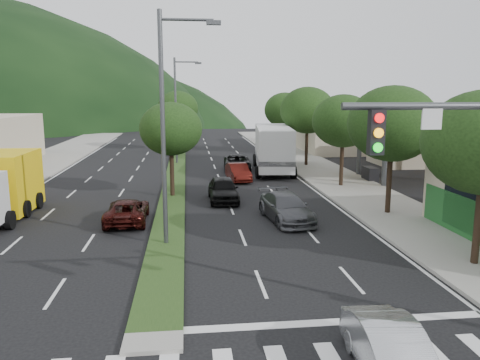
{
  "coord_description": "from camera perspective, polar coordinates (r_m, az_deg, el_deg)",
  "views": [
    {
      "loc": [
        1.01,
        -12.14,
        6.56
      ],
      "look_at": [
        4.0,
        14.16,
        1.74
      ],
      "focal_mm": 35.0,
      "sensor_mm": 36.0,
      "label": 1
    }
  ],
  "objects": [
    {
      "name": "tree_med_near",
      "position": [
        30.23,
        -8.43,
        6.17
      ],
      "size": [
        4.0,
        4.0,
        6.02
      ],
      "color": "black",
      "rests_on": "median"
    },
    {
      "name": "gas_canopy",
      "position": [
        38.63,
        21.44,
        6.78
      ],
      "size": [
        12.2,
        8.2,
        5.25
      ],
      "color": "silver",
      "rests_on": "ground"
    },
    {
      "name": "tree_r_e",
      "position": [
        53.31,
        5.48,
        8.48
      ],
      "size": [
        4.6,
        4.6,
        6.71
      ],
      "color": "black",
      "rests_on": "sidewalk_right"
    },
    {
      "name": "motorhome",
      "position": [
        40.75,
        4.05,
        3.95
      ],
      "size": [
        4.18,
        10.34,
        3.86
      ],
      "rotation": [
        0.0,
        0.0,
        -0.12
      ],
      "color": "silver",
      "rests_on": "ground"
    },
    {
      "name": "ground",
      "position": [
        13.83,
        -10.41,
        -18.17
      ],
      "size": [
        160.0,
        160.0,
        0.0
      ],
      "primitive_type": "plane",
      "color": "black",
      "rests_on": "ground"
    },
    {
      "name": "median",
      "position": [
        40.67,
        -7.82,
        1.03
      ],
      "size": [
        1.6,
        56.0,
        0.12
      ],
      "primitive_type": "cube",
      "color": "#1F3B15",
      "rests_on": "ground"
    },
    {
      "name": "streetlight_near",
      "position": [
        20.18,
        -8.83,
        7.43
      ],
      "size": [
        2.6,
        0.25,
        10.0
      ],
      "color": "#47494C",
      "rests_on": "ground"
    },
    {
      "name": "sidewalk_left",
      "position": [
        40.22,
        -26.77,
        -0.07
      ],
      "size": [
        6.0,
        90.0,
        0.15
      ],
      "primitive_type": "cube",
      "color": "gray",
      "rests_on": "ground"
    },
    {
      "name": "bldg_right_far",
      "position": [
        59.23,
        11.79,
        6.27
      ],
      "size": [
        10.0,
        16.0,
        5.2
      ],
      "primitive_type": "cube",
      "color": "#AFA48B",
      "rests_on": "ground"
    },
    {
      "name": "car_queue_d",
      "position": [
        41.15,
        -0.36,
        2.1
      ],
      "size": [
        2.55,
        5.01,
        1.36
      ],
      "primitive_type": "imported",
      "rotation": [
        0.0,
        0.0,
        -0.06
      ],
      "color": "black",
      "rests_on": "ground"
    },
    {
      "name": "suv_maroon",
      "position": [
        25.12,
        -13.59,
        -3.65
      ],
      "size": [
        2.12,
        4.48,
        1.24
      ],
      "primitive_type": "imported",
      "rotation": [
        0.0,
        0.0,
        3.16
      ],
      "color": "#330E0B",
      "rests_on": "ground"
    },
    {
      "name": "sidewalk_right",
      "position": [
        39.41,
        10.56,
        0.68
      ],
      "size": [
        5.0,
        90.0,
        0.15
      ],
      "primitive_type": "cube",
      "color": "gray",
      "rests_on": "ground"
    },
    {
      "name": "sedan_silver",
      "position": [
        12.09,
        18.11,
        -19.46
      ],
      "size": [
        1.54,
        4.02,
        1.31
      ],
      "primitive_type": "imported",
      "rotation": [
        0.0,
        0.0,
        -0.04
      ],
      "color": "#ACAFB4",
      "rests_on": "ground"
    },
    {
      "name": "car_queue_b",
      "position": [
        24.82,
        5.62,
        -3.36
      ],
      "size": [
        2.6,
        5.12,
        1.42
      ],
      "primitive_type": "imported",
      "rotation": [
        0.0,
        0.0,
        0.13
      ],
      "color": "#45464A",
      "rests_on": "ground"
    },
    {
      "name": "tree_r_b",
      "position": [
        26.56,
        18.09,
        6.53
      ],
      "size": [
        4.8,
        4.8,
        6.94
      ],
      "color": "black",
      "rests_on": "sidewalk_right"
    },
    {
      "name": "box_truck",
      "position": [
        28.4,
        -26.92,
        -0.82
      ],
      "size": [
        2.81,
        6.99,
        3.43
      ],
      "rotation": [
        0.0,
        0.0,
        3.13
      ],
      "color": "silver",
      "rests_on": "ground"
    },
    {
      "name": "streetlight_mid",
      "position": [
        45.15,
        -7.6,
        8.99
      ],
      "size": [
        2.6,
        0.25,
        10.0
      ],
      "color": "#47494C",
      "rests_on": "ground"
    },
    {
      "name": "car_queue_c",
      "position": [
        36.19,
        -0.22,
        0.95
      ],
      "size": [
        1.77,
        4.15,
        1.33
      ],
      "primitive_type": "imported",
      "rotation": [
        0.0,
        0.0,
        0.09
      ],
      "color": "#46100B",
      "rests_on": "ground"
    },
    {
      "name": "car_queue_a",
      "position": [
        29.23,
        -2.07,
        -1.14
      ],
      "size": [
        1.79,
        4.44,
        1.51
      ],
      "primitive_type": "imported",
      "rotation": [
        0.0,
        0.0,
        -0.0
      ],
      "color": "black",
      "rests_on": "ground"
    },
    {
      "name": "tree_r_d",
      "position": [
        43.57,
        8.22,
        8.4
      ],
      "size": [
        5.0,
        5.0,
        7.17
      ],
      "color": "black",
      "rests_on": "sidewalk_right"
    },
    {
      "name": "tree_med_far",
      "position": [
        56.17,
        -7.6,
        8.65
      ],
      "size": [
        4.8,
        4.8,
        6.94
      ],
      "color": "black",
      "rests_on": "median"
    },
    {
      "name": "tree_r_c",
      "position": [
        34.01,
        12.48,
        7.03
      ],
      "size": [
        4.4,
        4.4,
        6.48
      ],
      "color": "black",
      "rests_on": "sidewalk_right"
    }
  ]
}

